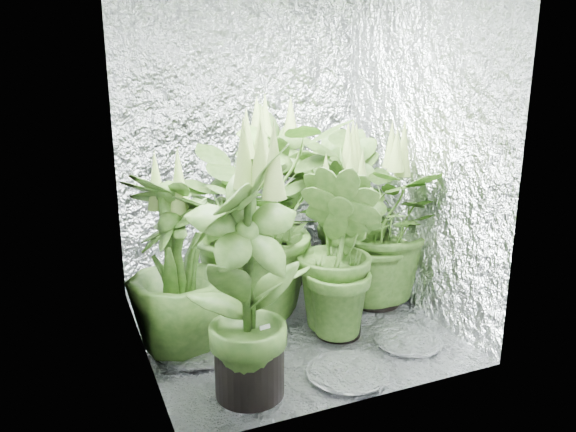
{
  "coord_description": "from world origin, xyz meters",
  "views": [
    {
      "loc": [
        -1.14,
        -2.68,
        1.45
      ],
      "look_at": [
        -0.01,
        0.0,
        0.65
      ],
      "focal_mm": 35.0,
      "sensor_mm": 36.0,
      "label": 1
    }
  ],
  "objects_px": {
    "plant_a": "(255,219)",
    "plant_d": "(177,267)",
    "plant_e": "(378,222)",
    "plant_g": "(340,252)",
    "circulation_fan": "(364,274)",
    "plant_c": "(346,214)",
    "plant_f": "(248,277)",
    "plant_b": "(279,199)"
  },
  "relations": [
    {
      "from": "plant_g",
      "to": "circulation_fan",
      "type": "bearing_deg",
      "value": 44.51
    },
    {
      "from": "plant_e",
      "to": "plant_a",
      "type": "bearing_deg",
      "value": 169.02
    },
    {
      "from": "plant_g",
      "to": "plant_a",
      "type": "bearing_deg",
      "value": 127.24
    },
    {
      "from": "plant_d",
      "to": "plant_a",
      "type": "bearing_deg",
      "value": 28.27
    },
    {
      "from": "plant_d",
      "to": "plant_f",
      "type": "distance_m",
      "value": 0.55
    },
    {
      "from": "circulation_fan",
      "to": "plant_b",
      "type": "bearing_deg",
      "value": 112.06
    },
    {
      "from": "plant_f",
      "to": "plant_d",
      "type": "bearing_deg",
      "value": 111.6
    },
    {
      "from": "plant_d",
      "to": "plant_f",
      "type": "height_order",
      "value": "plant_f"
    },
    {
      "from": "plant_c",
      "to": "circulation_fan",
      "type": "distance_m",
      "value": 0.4
    },
    {
      "from": "plant_f",
      "to": "circulation_fan",
      "type": "xyz_separation_m",
      "value": [
        1.01,
        0.72,
        -0.4
      ]
    },
    {
      "from": "plant_b",
      "to": "plant_d",
      "type": "height_order",
      "value": "plant_b"
    },
    {
      "from": "plant_g",
      "to": "circulation_fan",
      "type": "xyz_separation_m",
      "value": [
        0.37,
        0.36,
        -0.31
      ]
    },
    {
      "from": "plant_a",
      "to": "plant_d",
      "type": "bearing_deg",
      "value": -151.73
    },
    {
      "from": "plant_b",
      "to": "plant_c",
      "type": "height_order",
      "value": "plant_b"
    },
    {
      "from": "plant_a",
      "to": "plant_c",
      "type": "height_order",
      "value": "plant_a"
    },
    {
      "from": "plant_b",
      "to": "plant_e",
      "type": "height_order",
      "value": "plant_b"
    },
    {
      "from": "plant_f",
      "to": "circulation_fan",
      "type": "bearing_deg",
      "value": 35.51
    },
    {
      "from": "plant_b",
      "to": "plant_f",
      "type": "relative_size",
      "value": 1.04
    },
    {
      "from": "plant_c",
      "to": "plant_d",
      "type": "bearing_deg",
      "value": -160.15
    },
    {
      "from": "plant_e",
      "to": "plant_g",
      "type": "xyz_separation_m",
      "value": [
        -0.41,
        -0.28,
        -0.05
      ]
    },
    {
      "from": "plant_e",
      "to": "plant_f",
      "type": "height_order",
      "value": "plant_f"
    },
    {
      "from": "plant_a",
      "to": "plant_g",
      "type": "xyz_separation_m",
      "value": [
        0.32,
        -0.42,
        -0.11
      ]
    },
    {
      "from": "circulation_fan",
      "to": "plant_c",
      "type": "bearing_deg",
      "value": 74.82
    },
    {
      "from": "plant_d",
      "to": "circulation_fan",
      "type": "bearing_deg",
      "value": 10.14
    },
    {
      "from": "circulation_fan",
      "to": "plant_g",
      "type": "bearing_deg",
      "value": -154.75
    },
    {
      "from": "plant_d",
      "to": "plant_f",
      "type": "xyz_separation_m",
      "value": [
        0.2,
        -0.5,
        0.1
      ]
    },
    {
      "from": "plant_g",
      "to": "plant_f",
      "type": "bearing_deg",
      "value": -150.85
    },
    {
      "from": "plant_b",
      "to": "plant_e",
      "type": "bearing_deg",
      "value": -50.8
    },
    {
      "from": "plant_b",
      "to": "circulation_fan",
      "type": "height_order",
      "value": "plant_b"
    },
    {
      "from": "plant_b",
      "to": "plant_f",
      "type": "height_order",
      "value": "plant_b"
    },
    {
      "from": "plant_c",
      "to": "circulation_fan",
      "type": "bearing_deg",
      "value": -85.92
    },
    {
      "from": "plant_c",
      "to": "plant_g",
      "type": "relative_size",
      "value": 1.08
    },
    {
      "from": "plant_e",
      "to": "circulation_fan",
      "type": "height_order",
      "value": "plant_e"
    },
    {
      "from": "plant_e",
      "to": "plant_g",
      "type": "distance_m",
      "value": 0.5
    },
    {
      "from": "plant_e",
      "to": "circulation_fan",
      "type": "bearing_deg",
      "value": 114.9
    },
    {
      "from": "plant_d",
      "to": "circulation_fan",
      "type": "distance_m",
      "value": 1.26
    },
    {
      "from": "plant_b",
      "to": "plant_d",
      "type": "bearing_deg",
      "value": -141.16
    },
    {
      "from": "plant_a",
      "to": "plant_f",
      "type": "relative_size",
      "value": 1.1
    },
    {
      "from": "plant_a",
      "to": "plant_b",
      "type": "xyz_separation_m",
      "value": [
        0.3,
        0.38,
        0.0
      ]
    },
    {
      "from": "plant_b",
      "to": "plant_f",
      "type": "xyz_separation_m",
      "value": [
        -0.62,
        -1.16,
        -0.02
      ]
    },
    {
      "from": "plant_g",
      "to": "plant_e",
      "type": "bearing_deg",
      "value": 34.83
    },
    {
      "from": "plant_b",
      "to": "plant_a",
      "type": "bearing_deg",
      "value": -128.44
    }
  ]
}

